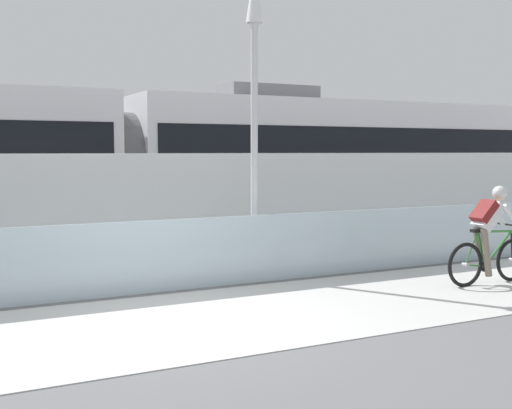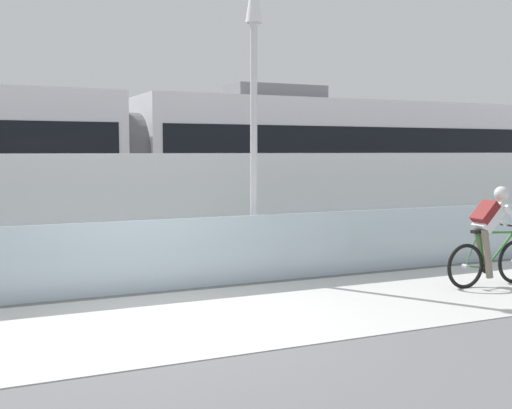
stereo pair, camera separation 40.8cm
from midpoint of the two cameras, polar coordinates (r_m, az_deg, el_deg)
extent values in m
plane|color=slate|center=(8.37, -8.06, -10.35)|extent=(200.00, 200.00, 0.00)
cube|color=silver|center=(8.37, -8.06, -10.31)|extent=(32.00, 3.20, 0.01)
cube|color=silver|center=(9.99, -11.47, -4.65)|extent=(32.00, 0.05, 1.12)
cube|color=silver|center=(11.66, -13.81, -0.83)|extent=(32.00, 0.36, 2.13)
cube|color=#595654|center=(14.21, -15.94, -4.21)|extent=(32.00, 0.08, 0.01)
cube|color=#595654|center=(15.60, -16.91, -3.44)|extent=(32.00, 0.08, 0.01)
cube|color=#232326|center=(14.70, -21.01, -2.65)|extent=(1.40, 1.88, 0.20)
cylinder|color=black|center=(14.00, -20.72, -3.24)|extent=(0.60, 0.10, 0.60)
cylinder|color=black|center=(15.42, -21.27, -2.55)|extent=(0.60, 0.10, 0.60)
cube|color=silver|center=(17.27, 6.25, 3.82)|extent=(11.00, 2.50, 3.10)
cube|color=black|center=(17.27, 6.26, 4.98)|extent=(10.56, 2.54, 1.04)
cube|color=#4C4C51|center=(17.35, 6.21, -0.71)|extent=(10.78, 2.53, 0.28)
cube|color=slate|center=(16.35, 0.37, 9.87)|extent=(2.40, 1.10, 0.36)
cube|color=#232326|center=(15.75, -4.64, -1.87)|extent=(1.40, 1.88, 0.20)
cylinder|color=black|center=(15.10, -3.63, -2.38)|extent=(0.60, 0.10, 0.60)
cylinder|color=black|center=(16.42, -5.58, -1.81)|extent=(0.60, 0.10, 0.60)
cube|color=#232326|center=(19.48, 14.95, -0.74)|extent=(1.40, 1.88, 0.20)
cylinder|color=black|center=(18.96, 16.38, -1.10)|extent=(0.60, 0.10, 0.60)
cylinder|color=black|center=(20.03, 13.59, -0.74)|extent=(0.60, 0.10, 0.60)
cube|color=black|center=(20.73, 19.05, 3.74)|extent=(0.16, 2.54, 2.94)
cylinder|color=#59595B|center=(14.96, -12.65, 3.60)|extent=(0.60, 2.30, 2.30)
torus|color=black|center=(11.52, 20.85, -4.62)|extent=(0.72, 0.06, 0.72)
cylinder|color=#99999E|center=(11.52, 20.85, -4.62)|extent=(0.07, 0.10, 0.07)
torus|color=black|center=(10.78, 17.05, -5.15)|extent=(0.72, 0.06, 0.72)
cylinder|color=#99999E|center=(10.78, 17.05, -5.15)|extent=(0.07, 0.10, 0.07)
cylinder|color=#337233|center=(11.24, 19.72, -3.70)|extent=(0.60, 0.04, 0.58)
cylinder|color=#337233|center=(10.97, 18.35, -3.79)|extent=(0.22, 0.04, 0.59)
cylinder|color=#337233|center=(11.14, 19.44, -2.27)|extent=(0.76, 0.04, 0.07)
cylinder|color=#337233|center=(10.93, 17.86, -5.19)|extent=(0.43, 0.03, 0.09)
cylinder|color=#337233|center=(10.82, 17.55, -3.73)|extent=(0.27, 0.02, 0.53)
cylinder|color=black|center=(11.46, 20.80, -3.42)|extent=(0.08, 0.03, 0.49)
cube|color=black|center=(10.87, 18.06, -2.21)|extent=(0.24, 0.10, 0.05)
cylinder|color=black|center=(11.40, 20.77, -1.72)|extent=(0.03, 0.58, 0.03)
cylinder|color=#262628|center=(11.08, 18.64, -5.23)|extent=(0.18, 0.02, 0.18)
cube|color=silver|center=(11.00, 18.90, -1.03)|extent=(0.50, 0.28, 0.51)
cube|color=maroon|center=(10.93, 18.57, -0.58)|extent=(0.38, 0.30, 0.38)
sphere|color=beige|center=(11.14, 19.82, 0.80)|extent=(0.20, 0.20, 0.20)
sphere|color=silver|center=(11.14, 19.82, 0.98)|extent=(0.23, 0.23, 0.23)
cylinder|color=silver|center=(11.15, 20.78, -0.95)|extent=(0.41, 0.08, 0.41)
cylinder|color=silver|center=(11.37, 19.60, -0.82)|extent=(0.41, 0.08, 0.41)
cylinder|color=#726656|center=(10.93, 18.75, -4.07)|extent=(0.25, 0.11, 0.79)
cylinder|color=#726656|center=(11.04, 18.11, -3.24)|extent=(0.25, 0.11, 0.52)
cylinder|color=gray|center=(11.06, -1.21, -6.05)|extent=(0.24, 0.24, 0.20)
cylinder|color=silver|center=(10.86, -1.23, 4.89)|extent=(0.12, 0.12, 4.20)
camera|label=1|loc=(0.20, -91.05, -0.09)|focal=45.09mm
camera|label=2|loc=(0.20, 88.95, 0.09)|focal=45.09mm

